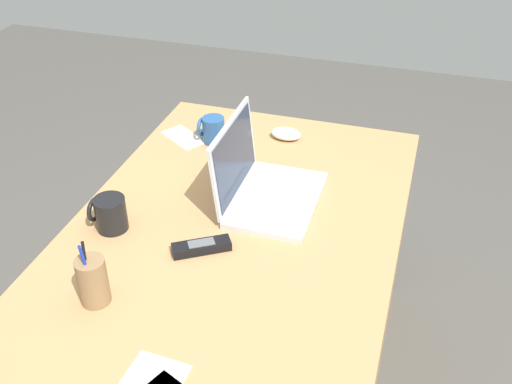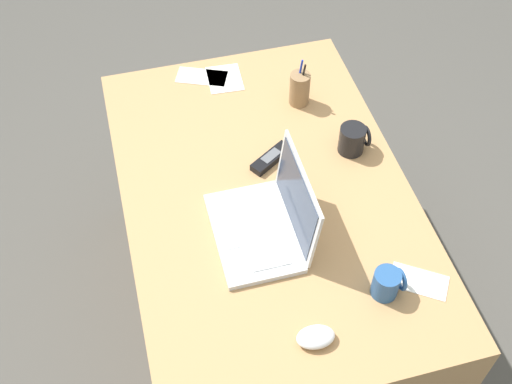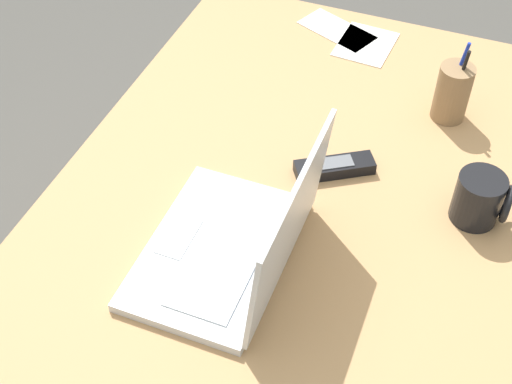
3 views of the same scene
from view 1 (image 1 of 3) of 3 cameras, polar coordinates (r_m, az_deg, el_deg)
desk at (r=1.89m, az=-1.83°, el=-12.03°), size 1.33×0.87×0.73m
laptop at (r=1.72m, az=0.65°, el=0.60°), size 0.33×0.25×0.24m
computer_mouse at (r=2.05m, az=2.82°, el=5.42°), size 0.07×0.10×0.04m
coffee_mug_white at (r=2.02m, az=-4.07°, el=5.80°), size 0.07×0.08×0.09m
coffee_mug_tall at (r=1.66m, az=-13.43°, el=-1.95°), size 0.08×0.10×0.09m
cordless_phone at (r=1.57m, az=-5.08°, el=-5.09°), size 0.12×0.15×0.03m
pen_holder at (r=1.44m, az=-14.92°, el=-7.97°), size 0.07×0.07×0.17m
paper_note_right at (r=2.07m, az=-6.75°, el=5.07°), size 0.15×0.17×0.00m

